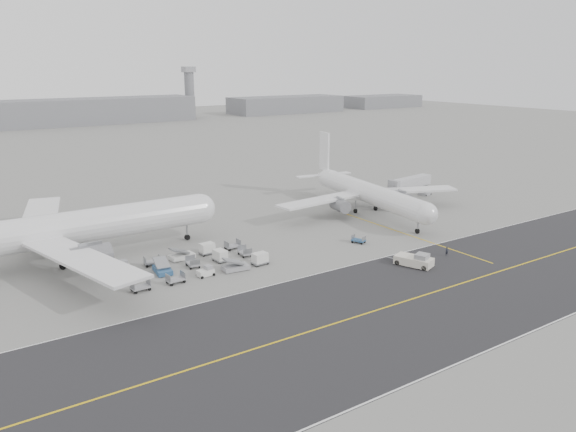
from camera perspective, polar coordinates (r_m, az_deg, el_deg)
ground at (r=92.29m, az=1.15°, el=-5.74°), size 700.00×700.00×0.00m
taxiway at (r=82.60m, az=11.30°, el=-8.65°), size 220.00×59.00×0.03m
horizon_buildings at (r=341.62m, az=-20.39°, el=8.74°), size 520.00×28.00×28.00m
control_tower at (r=367.75m, az=-9.98°, el=12.39°), size 7.00×7.00×31.25m
airliner_a at (r=102.33m, az=-22.43°, el=-1.35°), size 59.02×58.39×20.36m
airliner_b at (r=129.31m, az=8.00°, el=2.41°), size 45.95×46.76×16.20m
pushback_tug at (r=97.23m, az=12.76°, el=-4.42°), size 5.02×8.19×2.34m
jet_bridge at (r=144.25m, az=12.37°, el=3.25°), size 15.23×4.90×5.68m
gse_cluster at (r=95.84m, az=-9.72°, el=-5.16°), size 29.05×18.19×2.15m
stray_dolly at (r=107.88m, az=7.17°, el=-2.72°), size 2.41×2.92×1.55m
ground_crew_a at (r=103.59m, az=15.84°, el=-3.48°), size 0.64×0.45×1.66m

